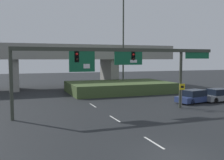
{
  "coord_description": "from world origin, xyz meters",
  "views": [
    {
      "loc": [
        -7.5,
        -11.17,
        4.97
      ],
      "look_at": [
        0.0,
        9.42,
        3.16
      ],
      "focal_mm": 42.0,
      "sensor_mm": 36.0,
      "label": 1
    }
  ],
  "objects_px": {
    "signal_gantry": "(118,59)",
    "highway_light_pole_near": "(123,34)",
    "speed_limit_sign": "(182,92)",
    "parked_sedan_mid_right": "(218,96)",
    "parked_sedan_near_right": "(195,97)"
  },
  "relations": [
    {
      "from": "signal_gantry",
      "to": "parked_sedan_mid_right",
      "type": "bearing_deg",
      "value": 7.77
    },
    {
      "from": "highway_light_pole_near",
      "to": "parked_sedan_mid_right",
      "type": "xyz_separation_m",
      "value": [
        5.7,
        -15.18,
        -8.16
      ]
    },
    {
      "from": "highway_light_pole_near",
      "to": "parked_sedan_mid_right",
      "type": "distance_m",
      "value": 18.15
    },
    {
      "from": "speed_limit_sign",
      "to": "highway_light_pole_near",
      "type": "xyz_separation_m",
      "value": [
        1.06,
        17.66,
        7.18
      ]
    },
    {
      "from": "speed_limit_sign",
      "to": "parked_sedan_mid_right",
      "type": "bearing_deg",
      "value": 20.1
    },
    {
      "from": "parked_sedan_near_right",
      "to": "parked_sedan_mid_right",
      "type": "relative_size",
      "value": 1.14
    },
    {
      "from": "signal_gantry",
      "to": "speed_limit_sign",
      "type": "height_order",
      "value": "signal_gantry"
    },
    {
      "from": "signal_gantry",
      "to": "highway_light_pole_near",
      "type": "height_order",
      "value": "highway_light_pole_near"
    },
    {
      "from": "parked_sedan_mid_right",
      "to": "signal_gantry",
      "type": "bearing_deg",
      "value": -176.96
    },
    {
      "from": "highway_light_pole_near",
      "to": "parked_sedan_near_right",
      "type": "height_order",
      "value": "highway_light_pole_near"
    },
    {
      "from": "highway_light_pole_near",
      "to": "parked_sedan_mid_right",
      "type": "relative_size",
      "value": 3.88
    },
    {
      "from": "signal_gantry",
      "to": "speed_limit_sign",
      "type": "bearing_deg",
      "value": -5.9
    },
    {
      "from": "speed_limit_sign",
      "to": "highway_light_pole_near",
      "type": "bearing_deg",
      "value": 86.55
    },
    {
      "from": "speed_limit_sign",
      "to": "parked_sedan_mid_right",
      "type": "xyz_separation_m",
      "value": [
        6.76,
        2.47,
        -0.98
      ]
    },
    {
      "from": "speed_limit_sign",
      "to": "parked_sedan_near_right",
      "type": "xyz_separation_m",
      "value": [
        3.61,
        2.68,
        -0.99
      ]
    }
  ]
}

